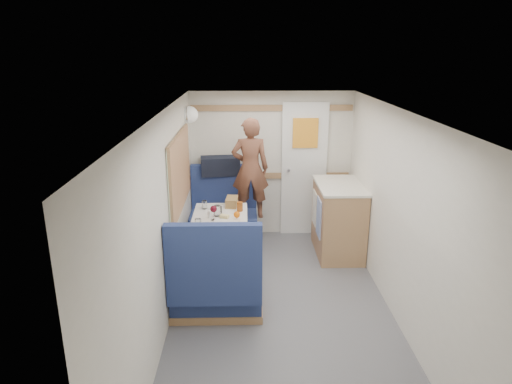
{
  "coord_description": "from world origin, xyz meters",
  "views": [
    {
      "loc": [
        -0.36,
        -3.84,
        2.54
      ],
      "look_at": [
        -0.24,
        0.9,
        1.04
      ],
      "focal_mm": 32.0,
      "sensor_mm": 36.0,
      "label": 1
    }
  ],
  "objects_px": {
    "person": "(250,169)",
    "duffel_bag": "(220,166)",
    "dome_light": "(190,114)",
    "salt_grinder": "(209,214)",
    "tumbler_mid": "(204,205)",
    "tray": "(224,226)",
    "galley_counter": "(338,219)",
    "orange_fruit": "(237,215)",
    "pepper_grinder": "(220,210)",
    "tumbler_left": "(198,224)",
    "bread_loaf": "(232,202)",
    "dinette_table": "(220,229)",
    "bench_near": "(216,287)",
    "cheese_block": "(224,216)",
    "beer_glass": "(240,207)",
    "bench_far": "(224,223)",
    "tumbler_right": "(217,211)",
    "wine_glass": "(214,210)"
  },
  "relations": [
    {
      "from": "tray",
      "to": "tumbler_mid",
      "type": "bearing_deg",
      "value": 113.49
    },
    {
      "from": "tumbler_left",
      "to": "bread_loaf",
      "type": "xyz_separation_m",
      "value": [
        0.33,
        0.73,
        -0.01
      ]
    },
    {
      "from": "dinette_table",
      "to": "person",
      "type": "bearing_deg",
      "value": 63.09
    },
    {
      "from": "dome_light",
      "to": "salt_grinder",
      "type": "bearing_deg",
      "value": -73.19
    },
    {
      "from": "person",
      "to": "duffel_bag",
      "type": "relative_size",
      "value": 2.5
    },
    {
      "from": "galley_counter",
      "to": "tray",
      "type": "bearing_deg",
      "value": -147.96
    },
    {
      "from": "wine_glass",
      "to": "tumbler_right",
      "type": "height_order",
      "value": "wine_glass"
    },
    {
      "from": "orange_fruit",
      "to": "pepper_grinder",
      "type": "relative_size",
      "value": 0.72
    },
    {
      "from": "bench_near",
      "to": "orange_fruit",
      "type": "xyz_separation_m",
      "value": [
        0.19,
        0.76,
        0.47
      ]
    },
    {
      "from": "galley_counter",
      "to": "bread_loaf",
      "type": "height_order",
      "value": "galley_counter"
    },
    {
      "from": "tumbler_mid",
      "to": "salt_grinder",
      "type": "xyz_separation_m",
      "value": [
        0.08,
        -0.31,
        -0.01
      ]
    },
    {
      "from": "pepper_grinder",
      "to": "dome_light",
      "type": "bearing_deg",
      "value": 116.14
    },
    {
      "from": "dinette_table",
      "to": "cheese_block",
      "type": "distance_m",
      "value": 0.22
    },
    {
      "from": "duffel_bag",
      "to": "salt_grinder",
      "type": "bearing_deg",
      "value": -100.41
    },
    {
      "from": "beer_glass",
      "to": "bench_far",
      "type": "bearing_deg",
      "value": 107.81
    },
    {
      "from": "dome_light",
      "to": "bread_loaf",
      "type": "relative_size",
      "value": 0.82
    },
    {
      "from": "person",
      "to": "tumbler_mid",
      "type": "height_order",
      "value": "person"
    },
    {
      "from": "dome_light",
      "to": "beer_glass",
      "type": "relative_size",
      "value": 1.83
    },
    {
      "from": "dome_light",
      "to": "tumbler_right",
      "type": "relative_size",
      "value": 1.63
    },
    {
      "from": "tumbler_mid",
      "to": "tray",
      "type": "bearing_deg",
      "value": -66.51
    },
    {
      "from": "tumbler_left",
      "to": "pepper_grinder",
      "type": "height_order",
      "value": "tumbler_left"
    },
    {
      "from": "dome_light",
      "to": "bread_loaf",
      "type": "bearing_deg",
      "value": -43.93
    },
    {
      "from": "dinette_table",
      "to": "tumbler_left",
      "type": "bearing_deg",
      "value": -118.91
    },
    {
      "from": "person",
      "to": "pepper_grinder",
      "type": "bearing_deg",
      "value": 59.43
    },
    {
      "from": "tumbler_mid",
      "to": "pepper_grinder",
      "type": "distance_m",
      "value": 0.28
    },
    {
      "from": "salt_grinder",
      "to": "bench_near",
      "type": "bearing_deg",
      "value": -81.8
    },
    {
      "from": "tumbler_right",
      "to": "beer_glass",
      "type": "relative_size",
      "value": 1.12
    },
    {
      "from": "tray",
      "to": "tumbler_left",
      "type": "relative_size",
      "value": 3.27
    },
    {
      "from": "dinette_table",
      "to": "bench_near",
      "type": "height_order",
      "value": "bench_near"
    },
    {
      "from": "bench_far",
      "to": "salt_grinder",
      "type": "distance_m",
      "value": 1.04
    },
    {
      "from": "dome_light",
      "to": "galley_counter",
      "type": "xyz_separation_m",
      "value": [
        1.86,
        -0.3,
        -1.28
      ]
    },
    {
      "from": "person",
      "to": "cheese_block",
      "type": "bearing_deg",
      "value": 67.74
    },
    {
      "from": "person",
      "to": "bread_loaf",
      "type": "xyz_separation_m",
      "value": [
        -0.23,
        -0.34,
        -0.32
      ]
    },
    {
      "from": "bench_near",
      "to": "tray",
      "type": "bearing_deg",
      "value": 83.55
    },
    {
      "from": "dome_light",
      "to": "tray",
      "type": "xyz_separation_m",
      "value": [
        0.45,
        -1.18,
        -1.02
      ]
    },
    {
      "from": "person",
      "to": "orange_fruit",
      "type": "xyz_separation_m",
      "value": [
        -0.16,
        -0.8,
        -0.32
      ]
    },
    {
      "from": "duffel_bag",
      "to": "salt_grinder",
      "type": "height_order",
      "value": "duffel_bag"
    },
    {
      "from": "tumbler_right",
      "to": "bread_loaf",
      "type": "height_order",
      "value": "tumbler_right"
    },
    {
      "from": "orange_fruit",
      "to": "tumbler_mid",
      "type": "xyz_separation_m",
      "value": [
        -0.39,
        0.35,
        -0.0
      ]
    },
    {
      "from": "pepper_grinder",
      "to": "bench_near",
      "type": "bearing_deg",
      "value": -90.06
    },
    {
      "from": "tumbler_left",
      "to": "bread_loaf",
      "type": "relative_size",
      "value": 0.46
    },
    {
      "from": "dinette_table",
      "to": "bench_far",
      "type": "bearing_deg",
      "value": 90.0
    },
    {
      "from": "wine_glass",
      "to": "tumbler_mid",
      "type": "xyz_separation_m",
      "value": [
        -0.13,
        0.37,
        -0.07
      ]
    },
    {
      "from": "dinette_table",
      "to": "bench_near",
      "type": "distance_m",
      "value": 0.9
    },
    {
      "from": "bench_far",
      "to": "person",
      "type": "bearing_deg",
      "value": -25.44
    },
    {
      "from": "cheese_block",
      "to": "orange_fruit",
      "type": "bearing_deg",
      "value": -0.55
    },
    {
      "from": "dinette_table",
      "to": "tumbler_left",
      "type": "relative_size",
      "value": 8.22
    },
    {
      "from": "dinette_table",
      "to": "duffel_bag",
      "type": "relative_size",
      "value": 1.79
    },
    {
      "from": "bench_far",
      "to": "pepper_grinder",
      "type": "distance_m",
      "value": 0.94
    },
    {
      "from": "dome_light",
      "to": "tumbler_left",
      "type": "distance_m",
      "value": 1.58
    }
  ]
}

